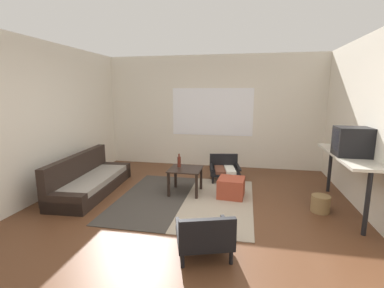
# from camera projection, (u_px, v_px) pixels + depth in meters

# --- Properties ---
(ground_plane) EXTENTS (7.80, 7.80, 0.00)m
(ground_plane) POSITION_uv_depth(u_px,v_px,m) (186.00, 218.00, 4.04)
(ground_plane) COLOR #56331E
(far_wall_with_window) EXTENTS (5.60, 0.13, 2.70)m
(far_wall_with_window) POSITION_uv_depth(u_px,v_px,m) (212.00, 112.00, 6.74)
(far_wall_with_window) COLOR silver
(far_wall_with_window) RESTS_ON ground
(side_wall_left) EXTENTS (0.12, 6.60, 2.70)m
(side_wall_left) POSITION_uv_depth(u_px,v_px,m) (34.00, 121.00, 4.59)
(side_wall_left) COLOR silver
(side_wall_left) RESTS_ON ground
(area_rug) EXTENTS (2.28, 2.38, 0.01)m
(area_rug) POSITION_uv_depth(u_px,v_px,m) (185.00, 200.00, 4.73)
(area_rug) COLOR #38332D
(area_rug) RESTS_ON ground
(couch) EXTENTS (0.83, 2.07, 0.70)m
(couch) POSITION_uv_depth(u_px,v_px,m) (89.00, 181.00, 5.08)
(couch) COLOR black
(couch) RESTS_ON ground
(coffee_table) EXTENTS (0.58, 0.56, 0.46)m
(coffee_table) POSITION_uv_depth(u_px,v_px,m) (185.00, 174.00, 4.98)
(coffee_table) COLOR black
(coffee_table) RESTS_ON ground
(armchair_by_window) EXTENTS (0.70, 0.70, 0.50)m
(armchair_by_window) POSITION_uv_depth(u_px,v_px,m) (224.00, 168.00, 5.82)
(armchair_by_window) COLOR black
(armchair_by_window) RESTS_ON ground
(armchair_striped_foreground) EXTENTS (0.76, 0.74, 0.54)m
(armchair_striped_foreground) POSITION_uv_depth(u_px,v_px,m) (205.00, 235.00, 3.06)
(armchair_striped_foreground) COLOR black
(armchair_striped_foreground) RESTS_ON ground
(ottoman_orange) EXTENTS (0.48, 0.48, 0.34)m
(ottoman_orange) POSITION_uv_depth(u_px,v_px,m) (231.00, 188.00, 4.83)
(ottoman_orange) COLOR #993D28
(ottoman_orange) RESTS_ON ground
(console_shelf) EXTENTS (0.47, 1.75, 0.90)m
(console_shelf) POSITION_uv_depth(u_px,v_px,m) (348.00, 160.00, 4.20)
(console_shelf) COLOR beige
(console_shelf) RESTS_ON ground
(crt_television) EXTENTS (0.47, 0.39, 0.43)m
(crt_television) POSITION_uv_depth(u_px,v_px,m) (352.00, 142.00, 4.03)
(crt_television) COLOR black
(crt_television) RESTS_ON console_shelf
(clay_vase) EXTENTS (0.25, 0.25, 0.38)m
(clay_vase) POSITION_uv_depth(u_px,v_px,m) (340.00, 141.00, 4.56)
(clay_vase) COLOR #935B38
(clay_vase) RESTS_ON console_shelf
(glass_bottle) EXTENTS (0.06, 0.06, 0.25)m
(glass_bottle) POSITION_uv_depth(u_px,v_px,m) (179.00, 162.00, 5.06)
(glass_bottle) COLOR #5B2319
(glass_bottle) RESTS_ON coffee_table
(wicker_basket) EXTENTS (0.28, 0.28, 0.26)m
(wicker_basket) POSITION_uv_depth(u_px,v_px,m) (320.00, 204.00, 4.24)
(wicker_basket) COLOR olive
(wicker_basket) RESTS_ON ground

